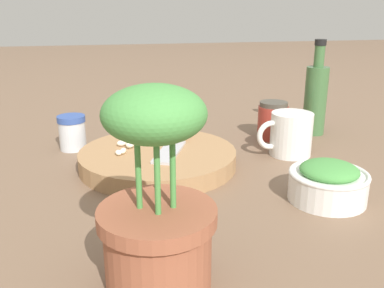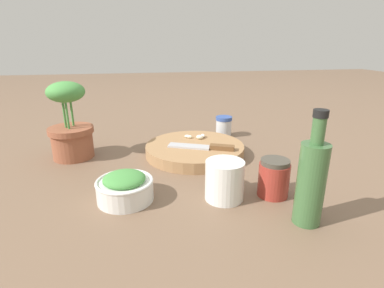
{
  "view_description": "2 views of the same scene",
  "coord_description": "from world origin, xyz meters",
  "px_view_note": "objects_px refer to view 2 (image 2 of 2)",
  "views": [
    {
      "loc": [
        0.18,
        0.7,
        0.29
      ],
      "look_at": [
        0.03,
        -0.02,
        0.04
      ],
      "focal_mm": 40.0,
      "sensor_mm": 36.0,
      "label": 1
    },
    {
      "loc": [
        -0.71,
        0.12,
        0.32
      ],
      "look_at": [
        0.06,
        -0.02,
        0.04
      ],
      "focal_mm": 28.0,
      "sensor_mm": 36.0,
      "label": 2
    }
  ],
  "objects_px": {
    "chef_knife": "(205,147)",
    "oil_bottle": "(311,181)",
    "potted_herb": "(70,126)",
    "coffee_mug": "(224,180)",
    "spice_jar": "(224,126)",
    "cutting_board": "(195,150)",
    "herb_bowl": "(125,187)",
    "garlic_cloves": "(197,136)",
    "honey_jar": "(274,178)"
  },
  "relations": [
    {
      "from": "herb_bowl",
      "to": "honey_jar",
      "type": "relative_size",
      "value": 1.44
    },
    {
      "from": "cutting_board",
      "to": "garlic_cloves",
      "type": "relative_size",
      "value": 4.35
    },
    {
      "from": "coffee_mug",
      "to": "potted_herb",
      "type": "bearing_deg",
      "value": 49.62
    },
    {
      "from": "herb_bowl",
      "to": "oil_bottle",
      "type": "height_order",
      "value": "oil_bottle"
    },
    {
      "from": "chef_knife",
      "to": "spice_jar",
      "type": "distance_m",
      "value": 0.22
    },
    {
      "from": "cutting_board",
      "to": "honey_jar",
      "type": "height_order",
      "value": "honey_jar"
    },
    {
      "from": "cutting_board",
      "to": "spice_jar",
      "type": "relative_size",
      "value": 4.06
    },
    {
      "from": "potted_herb",
      "to": "oil_bottle",
      "type": "bearing_deg",
      "value": -130.85
    },
    {
      "from": "honey_jar",
      "to": "potted_herb",
      "type": "relative_size",
      "value": 0.38
    },
    {
      "from": "garlic_cloves",
      "to": "spice_jar",
      "type": "bearing_deg",
      "value": -48.84
    },
    {
      "from": "herb_bowl",
      "to": "honey_jar",
      "type": "bearing_deg",
      "value": -96.37
    },
    {
      "from": "chef_knife",
      "to": "herb_bowl",
      "type": "height_order",
      "value": "herb_bowl"
    },
    {
      "from": "herb_bowl",
      "to": "honey_jar",
      "type": "height_order",
      "value": "honey_jar"
    },
    {
      "from": "oil_bottle",
      "to": "chef_knife",
      "type": "bearing_deg",
      "value": 18.86
    },
    {
      "from": "spice_jar",
      "to": "honey_jar",
      "type": "bearing_deg",
      "value": 178.45
    },
    {
      "from": "spice_jar",
      "to": "honey_jar",
      "type": "xyz_separation_m",
      "value": [
        -0.43,
        0.01,
        0.0
      ]
    },
    {
      "from": "chef_knife",
      "to": "garlic_cloves",
      "type": "bearing_deg",
      "value": 25.97
    },
    {
      "from": "honey_jar",
      "to": "oil_bottle",
      "type": "relative_size",
      "value": 0.39
    },
    {
      "from": "herb_bowl",
      "to": "oil_bottle",
      "type": "distance_m",
      "value": 0.36
    },
    {
      "from": "cutting_board",
      "to": "herb_bowl",
      "type": "xyz_separation_m",
      "value": [
        -0.23,
        0.19,
        0.01
      ]
    },
    {
      "from": "chef_knife",
      "to": "oil_bottle",
      "type": "xyz_separation_m",
      "value": [
        -0.34,
        -0.12,
        0.05
      ]
    },
    {
      "from": "garlic_cloves",
      "to": "herb_bowl",
      "type": "distance_m",
      "value": 0.36
    },
    {
      "from": "coffee_mug",
      "to": "oil_bottle",
      "type": "bearing_deg",
      "value": -132.15
    },
    {
      "from": "herb_bowl",
      "to": "potted_herb",
      "type": "xyz_separation_m",
      "value": [
        0.28,
        0.15,
        0.06
      ]
    },
    {
      "from": "cutting_board",
      "to": "herb_bowl",
      "type": "height_order",
      "value": "herb_bowl"
    },
    {
      "from": "spice_jar",
      "to": "herb_bowl",
      "type": "bearing_deg",
      "value": 140.44
    },
    {
      "from": "herb_bowl",
      "to": "honey_jar",
      "type": "xyz_separation_m",
      "value": [
        -0.03,
        -0.31,
        0.01
      ]
    },
    {
      "from": "herb_bowl",
      "to": "spice_jar",
      "type": "bearing_deg",
      "value": -39.56
    },
    {
      "from": "chef_knife",
      "to": "oil_bottle",
      "type": "distance_m",
      "value": 0.36
    },
    {
      "from": "herb_bowl",
      "to": "potted_herb",
      "type": "bearing_deg",
      "value": 28.97
    },
    {
      "from": "honey_jar",
      "to": "garlic_cloves",
      "type": "bearing_deg",
      "value": 17.52
    },
    {
      "from": "garlic_cloves",
      "to": "coffee_mug",
      "type": "height_order",
      "value": "coffee_mug"
    },
    {
      "from": "chef_knife",
      "to": "coffee_mug",
      "type": "distance_m",
      "value": 0.23
    },
    {
      "from": "garlic_cloves",
      "to": "honey_jar",
      "type": "relative_size",
      "value": 0.8
    },
    {
      "from": "garlic_cloves",
      "to": "honey_jar",
      "type": "distance_m",
      "value": 0.34
    },
    {
      "from": "coffee_mug",
      "to": "honey_jar",
      "type": "bearing_deg",
      "value": -93.72
    },
    {
      "from": "chef_knife",
      "to": "potted_herb",
      "type": "bearing_deg",
      "value": 100.98
    },
    {
      "from": "garlic_cloves",
      "to": "coffee_mug",
      "type": "relative_size",
      "value": 0.58
    },
    {
      "from": "garlic_cloves",
      "to": "herb_bowl",
      "type": "xyz_separation_m",
      "value": [
        -0.29,
        0.21,
        -0.01
      ]
    },
    {
      "from": "herb_bowl",
      "to": "garlic_cloves",
      "type": "bearing_deg",
      "value": -35.63
    },
    {
      "from": "potted_herb",
      "to": "coffee_mug",
      "type": "bearing_deg",
      "value": -130.38
    },
    {
      "from": "herb_bowl",
      "to": "cutting_board",
      "type": "bearing_deg",
      "value": -39.36
    },
    {
      "from": "chef_knife",
      "to": "potted_herb",
      "type": "xyz_separation_m",
      "value": [
        0.08,
        0.37,
        0.06
      ]
    },
    {
      "from": "cutting_board",
      "to": "chef_knife",
      "type": "xyz_separation_m",
      "value": [
        -0.04,
        -0.02,
        0.02
      ]
    },
    {
      "from": "coffee_mug",
      "to": "honey_jar",
      "type": "xyz_separation_m",
      "value": [
        -0.01,
        -0.11,
        -0.0
      ]
    },
    {
      "from": "cutting_board",
      "to": "coffee_mug",
      "type": "relative_size",
      "value": 2.52
    },
    {
      "from": "potted_herb",
      "to": "honey_jar",
      "type": "bearing_deg",
      "value": -123.77
    },
    {
      "from": "cutting_board",
      "to": "oil_bottle",
      "type": "relative_size",
      "value": 1.35
    },
    {
      "from": "cutting_board",
      "to": "potted_herb",
      "type": "relative_size",
      "value": 1.33
    },
    {
      "from": "chef_knife",
      "to": "oil_bottle",
      "type": "bearing_deg",
      "value": -138.07
    }
  ]
}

